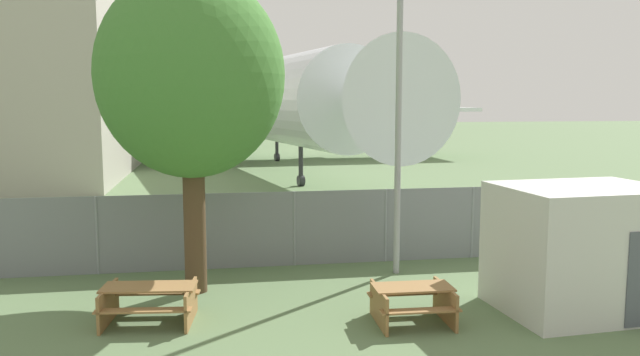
{
  "coord_description": "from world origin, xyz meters",
  "views": [
    {
      "loc": [
        -2.11,
        -5.81,
        4.44
      ],
      "look_at": [
        1.22,
        13.58,
        2.0
      ],
      "focal_mm": 35.0,
      "sensor_mm": 36.0,
      "label": 1
    }
  ],
  "objects_px": {
    "airplane": "(243,101)",
    "tree_near_hangar": "(191,76)",
    "picnic_bench_near_cabin": "(149,299)",
    "portable_cabin": "(581,249)",
    "picnic_bench_open_grass": "(412,300)"
  },
  "relations": [
    {
      "from": "airplane",
      "to": "portable_cabin",
      "type": "height_order",
      "value": "airplane"
    },
    {
      "from": "airplane",
      "to": "picnic_bench_near_cabin",
      "type": "height_order",
      "value": "airplane"
    },
    {
      "from": "portable_cabin",
      "to": "picnic_bench_near_cabin",
      "type": "bearing_deg",
      "value": 171.24
    },
    {
      "from": "airplane",
      "to": "tree_near_hangar",
      "type": "bearing_deg",
      "value": -16.14
    },
    {
      "from": "portable_cabin",
      "to": "airplane",
      "type": "bearing_deg",
      "value": 95.68
    },
    {
      "from": "airplane",
      "to": "picnic_bench_near_cabin",
      "type": "bearing_deg",
      "value": -17.39
    },
    {
      "from": "portable_cabin",
      "to": "picnic_bench_open_grass",
      "type": "bearing_deg",
      "value": 178.44
    },
    {
      "from": "airplane",
      "to": "picnic_bench_near_cabin",
      "type": "relative_size",
      "value": 23.48
    },
    {
      "from": "airplane",
      "to": "tree_near_hangar",
      "type": "height_order",
      "value": "airplane"
    },
    {
      "from": "portable_cabin",
      "to": "picnic_bench_near_cabin",
      "type": "height_order",
      "value": "portable_cabin"
    },
    {
      "from": "airplane",
      "to": "portable_cabin",
      "type": "bearing_deg",
      "value": -1.51
    },
    {
      "from": "picnic_bench_near_cabin",
      "to": "portable_cabin",
      "type": "bearing_deg",
      "value": -4.8
    },
    {
      "from": "picnic_bench_near_cabin",
      "to": "tree_near_hangar",
      "type": "bearing_deg",
      "value": 66.02
    },
    {
      "from": "airplane",
      "to": "portable_cabin",
      "type": "xyz_separation_m",
      "value": [
        5.5,
        -32.4,
        -3.09
      ]
    },
    {
      "from": "portable_cabin",
      "to": "picnic_bench_open_grass",
      "type": "xyz_separation_m",
      "value": [
        -3.76,
        -0.16,
        -0.87
      ]
    }
  ]
}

